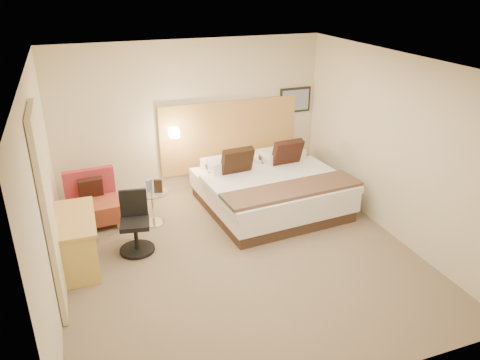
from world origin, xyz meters
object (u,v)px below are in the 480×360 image
object	(u,v)px
bed	(270,189)
side_table	(153,206)
desk	(77,227)
lounge_chair	(93,203)
desk_chair	(135,227)

from	to	relation	value
bed	side_table	xyz separation A→B (m)	(-1.97, 0.13, -0.04)
bed	side_table	bearing A→B (deg)	176.34
desk	lounge_chair	bearing A→B (deg)	77.36
lounge_chair	desk	xyz separation A→B (m)	(-0.27, -1.18, 0.25)
bed	lounge_chair	xyz separation A→B (m)	(-2.85, 0.50, -0.02)
desk	desk_chair	size ratio (longest dim) A/B	1.33
desk	desk_chair	bearing A→B (deg)	7.78
bed	side_table	size ratio (longest dim) A/B	3.94
lounge_chair	desk	size ratio (longest dim) A/B	0.71
side_table	desk	size ratio (longest dim) A/B	0.50
side_table	desk	bearing A→B (deg)	-144.75
lounge_chair	desk	world-z (taller)	lounge_chair
lounge_chair	side_table	xyz separation A→B (m)	(0.88, -0.37, -0.02)
lounge_chair	desk_chair	bearing A→B (deg)	-64.85
lounge_chair	desk_chair	distance (m)	1.19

